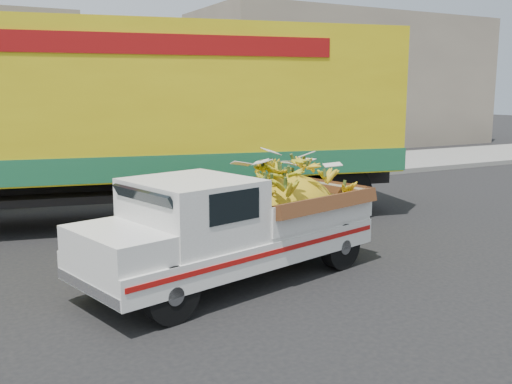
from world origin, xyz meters
TOP-DOWN VIEW (x-y plane):
  - ground at (0.00, 0.00)m, footprint 100.00×100.00m
  - curb at (0.00, 7.17)m, footprint 60.00×0.25m
  - sidewalk at (0.00, 9.27)m, footprint 60.00×4.00m
  - building_right at (14.00, 16.17)m, footprint 14.00×6.00m
  - pickup_truck at (0.74, 0.47)m, footprint 4.45×2.53m
  - semi_trailer at (-0.28, 4.72)m, footprint 12.09×4.89m

SIDE VIEW (x-z plane):
  - ground at x=0.00m, z-range 0.00..0.00m
  - sidewalk at x=0.00m, z-range 0.00..0.14m
  - curb at x=0.00m, z-range 0.00..0.15m
  - pickup_truck at x=0.74m, z-range 0.06..1.53m
  - semi_trailer at x=-0.28m, z-range 0.22..4.02m
  - building_right at x=14.00m, z-range 0.00..6.00m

